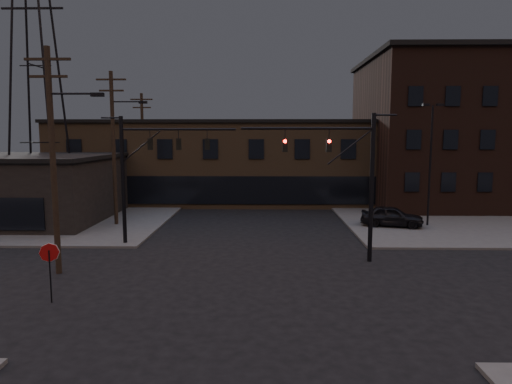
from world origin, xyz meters
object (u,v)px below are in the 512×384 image
traffic_signal_near (351,171)px  parked_car_lot_a (392,216)px  traffic_signal_far (143,165)px  stop_sign (49,259)px  car_crossing (298,198)px  parked_car_lot_b (420,205)px

traffic_signal_near → parked_car_lot_a: (4.82, 9.01, -4.02)m
traffic_signal_far → stop_sign: (-1.28, -9.99, -3.17)m
traffic_signal_far → car_crossing: size_ratio=1.93×
stop_sign → parked_car_lot_a: (18.18, 15.49, -0.93)m
stop_sign → car_crossing: size_ratio=0.60×
stop_sign → parked_car_lot_b: stop_sign is taller
traffic_signal_near → parked_car_lot_a: bearing=61.8°
parked_car_lot_a → traffic_signal_far: bearing=123.3°
stop_sign → car_crossing: bearing=65.8°
parked_car_lot_b → parked_car_lot_a: bearing=167.5°
traffic_signal_near → parked_car_lot_b: bearing=59.6°
traffic_signal_near → traffic_signal_far: 12.57m
traffic_signal_near → stop_sign: (-13.36, -6.49, -3.09)m
traffic_signal_near → parked_car_lot_a: traffic_signal_near is taller
traffic_signal_near → parked_car_lot_b: traffic_signal_near is taller
traffic_signal_far → stop_sign: traffic_signal_far is taller
parked_car_lot_a → traffic_signal_near: bearing=167.1°
parked_car_lot_a → car_crossing: size_ratio=1.08×
traffic_signal_far → car_crossing: bearing=57.4°
car_crossing → parked_car_lot_b: bearing=-22.5°
traffic_signal_far → car_crossing: 20.52m
parked_car_lot_a → parked_car_lot_b: parked_car_lot_a is taller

